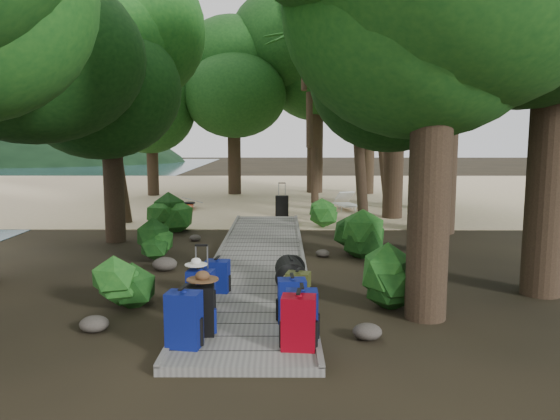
# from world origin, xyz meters

# --- Properties ---
(ground) EXTENTS (120.00, 120.00, 0.00)m
(ground) POSITION_xyz_m (0.00, 0.00, 0.00)
(ground) COLOR black
(ground) RESTS_ON ground
(sand_beach) EXTENTS (40.00, 22.00, 0.02)m
(sand_beach) POSITION_xyz_m (0.00, 16.00, 0.01)
(sand_beach) COLOR #CAAF88
(sand_beach) RESTS_ON ground
(boardwalk) EXTENTS (2.00, 12.00, 0.12)m
(boardwalk) POSITION_xyz_m (0.00, 1.00, 0.06)
(boardwalk) COLOR slate
(boardwalk) RESTS_ON ground
(backpack_left_a) EXTENTS (0.47, 0.36, 0.80)m
(backpack_left_a) POSITION_xyz_m (-0.75, -4.37, 0.52)
(backpack_left_a) COLOR navy
(backpack_left_a) RESTS_ON boardwalk
(backpack_left_b) EXTENTS (0.43, 0.32, 0.75)m
(backpack_left_b) POSITION_xyz_m (-0.62, -3.93, 0.50)
(backpack_left_b) COLOR black
(backpack_left_b) RESTS_ON boardwalk
(backpack_left_c) EXTENTS (0.43, 0.33, 0.73)m
(backpack_left_c) POSITION_xyz_m (-0.74, -3.01, 0.49)
(backpack_left_c) COLOR navy
(backpack_left_c) RESTS_ON boardwalk
(backpack_left_d) EXTENTS (0.43, 0.33, 0.61)m
(backpack_left_d) POSITION_xyz_m (-0.62, -1.88, 0.43)
(backpack_left_d) COLOR navy
(backpack_left_d) RESTS_ON boardwalk
(backpack_right_a) EXTENTS (0.45, 0.34, 0.76)m
(backpack_right_a) POSITION_xyz_m (0.70, -4.42, 0.50)
(backpack_right_a) COLOR maroon
(backpack_right_a) RESTS_ON boardwalk
(backpack_right_b) EXTENTS (0.42, 0.29, 0.75)m
(backpack_right_b) POSITION_xyz_m (0.75, -4.13, 0.49)
(backpack_right_b) COLOR navy
(backpack_right_b) RESTS_ON boardwalk
(backpack_right_c) EXTENTS (0.42, 0.31, 0.69)m
(backpack_right_c) POSITION_xyz_m (0.64, -3.39, 0.47)
(backpack_right_c) COLOR navy
(backpack_right_c) RESTS_ON boardwalk
(backpack_right_d) EXTENTS (0.42, 0.34, 0.57)m
(backpack_right_d) POSITION_xyz_m (0.75, -2.54, 0.40)
(backpack_right_d) COLOR #3B4219
(backpack_right_d) RESTS_ON boardwalk
(duffel_right_khaki) EXTENTS (0.43, 0.62, 0.40)m
(duffel_right_khaki) POSITION_xyz_m (0.67, -2.01, 0.32)
(duffel_right_khaki) COLOR brown
(duffel_right_khaki) RESTS_ON boardwalk
(duffel_right_black) EXTENTS (0.57, 0.83, 0.49)m
(duffel_right_black) POSITION_xyz_m (0.65, -1.50, 0.36)
(duffel_right_black) COLOR black
(duffel_right_black) RESTS_ON boardwalk
(suitcase_on_boardwalk) EXTENTS (0.40, 0.30, 0.56)m
(suitcase_on_boardwalk) POSITION_xyz_m (-0.75, -2.78, 0.40)
(suitcase_on_boardwalk) COLOR black
(suitcase_on_boardwalk) RESTS_ON boardwalk
(lone_suitcase_on_sand) EXTENTS (0.46, 0.26, 0.71)m
(lone_suitcase_on_sand) POSITION_xyz_m (0.49, 7.78, 0.38)
(lone_suitcase_on_sand) COLOR black
(lone_suitcase_on_sand) RESTS_ON sand_beach
(hat_brown) EXTENTS (0.43, 0.43, 0.13)m
(hat_brown) POSITION_xyz_m (-0.57, -3.90, 0.94)
(hat_brown) COLOR #51351E
(hat_brown) RESTS_ON backpack_left_b
(hat_white) EXTENTS (0.34, 0.34, 0.11)m
(hat_white) POSITION_xyz_m (-0.81, -2.96, 0.91)
(hat_white) COLOR silver
(hat_white) RESTS_ON backpack_left_c
(kayak) EXTENTS (1.14, 3.41, 0.33)m
(kayak) POSITION_xyz_m (-3.06, 9.63, 0.19)
(kayak) COLOR #BC3810
(kayak) RESTS_ON sand_beach
(sun_lounger) EXTENTS (1.12, 2.05, 0.63)m
(sun_lounger) POSITION_xyz_m (2.94, 9.41, 0.34)
(sun_lounger) COLOR silver
(sun_lounger) RESTS_ON sand_beach
(tree_right_a) EXTENTS (5.37, 5.37, 8.96)m
(tree_right_a) POSITION_xyz_m (2.71, -2.88, 4.48)
(tree_right_a) COLOR black
(tree_right_a) RESTS_ON ground
(tree_right_b) EXTENTS (5.44, 5.44, 9.72)m
(tree_right_b) POSITION_xyz_m (5.08, -1.61, 4.86)
(tree_right_b) COLOR black
(tree_right_b) RESTS_ON ground
(tree_right_c) EXTENTS (4.56, 4.56, 7.89)m
(tree_right_c) POSITION_xyz_m (3.97, 2.04, 3.95)
(tree_right_c) COLOR black
(tree_right_c) RESTS_ON ground
(tree_right_d) EXTENTS (6.75, 6.75, 12.38)m
(tree_right_d) POSITION_xyz_m (5.07, 4.63, 6.19)
(tree_right_d) COLOR black
(tree_right_d) RESTS_ON ground
(tree_right_e) EXTENTS (5.35, 5.35, 9.63)m
(tree_right_e) POSITION_xyz_m (4.26, 7.43, 4.82)
(tree_right_e) COLOR black
(tree_right_e) RESTS_ON ground
(tree_right_f) EXTENTS (5.86, 5.86, 10.46)m
(tree_right_f) POSITION_xyz_m (6.26, 9.51, 5.23)
(tree_right_f) COLOR black
(tree_right_f) RESTS_ON ground
(tree_left_c) EXTENTS (4.32, 4.32, 7.51)m
(tree_left_c) POSITION_xyz_m (-3.93, 3.24, 3.76)
(tree_left_c) COLOR black
(tree_left_c) RESTS_ON ground
(tree_back_a) EXTENTS (5.09, 5.09, 8.81)m
(tree_back_a) POSITION_xyz_m (-1.78, 15.09, 4.41)
(tree_back_a) COLOR black
(tree_back_a) RESTS_ON ground
(tree_back_b) EXTENTS (6.23, 6.23, 11.13)m
(tree_back_b) POSITION_xyz_m (2.11, 15.84, 5.57)
(tree_back_b) COLOR black
(tree_back_b) RESTS_ON ground
(tree_back_c) EXTENTS (4.64, 4.64, 8.35)m
(tree_back_c) POSITION_xyz_m (4.63, 15.26, 4.17)
(tree_back_c) COLOR black
(tree_back_c) RESTS_ON ground
(tree_back_d) EXTENTS (4.54, 4.54, 7.56)m
(tree_back_d) POSITION_xyz_m (-5.56, 14.49, 3.78)
(tree_back_d) COLOR black
(tree_back_d) RESTS_ON ground
(palm_right_a) EXTENTS (4.54, 4.54, 7.74)m
(palm_right_a) POSITION_xyz_m (3.13, 5.66, 3.87)
(palm_right_a) COLOR #163C10
(palm_right_a) RESTS_ON ground
(palm_right_b) EXTENTS (4.95, 4.95, 9.56)m
(palm_right_b) POSITION_xyz_m (4.62, 10.36, 4.78)
(palm_right_b) COLOR #163C10
(palm_right_b) RESTS_ON ground
(palm_right_c) EXTENTS (4.33, 4.33, 6.89)m
(palm_right_c) POSITION_xyz_m (2.11, 11.80, 3.45)
(palm_right_c) COLOR #163C10
(palm_right_c) RESTS_ON ground
(palm_left_a) EXTENTS (4.80, 4.80, 7.64)m
(palm_left_a) POSITION_xyz_m (-4.79, 6.31, 3.82)
(palm_left_a) COLOR #163C10
(palm_left_a) RESTS_ON ground
(rock_left_a) EXTENTS (0.42, 0.38, 0.23)m
(rock_left_a) POSITION_xyz_m (-2.20, -3.51, 0.12)
(rock_left_a) COLOR #4C473F
(rock_left_a) RESTS_ON ground
(rock_left_b) EXTENTS (0.36, 0.33, 0.20)m
(rock_left_b) POSITION_xyz_m (-2.22, -1.97, 0.10)
(rock_left_b) COLOR #4C473F
(rock_left_b) RESTS_ON ground
(rock_left_c) EXTENTS (0.51, 0.46, 0.28)m
(rock_left_c) POSITION_xyz_m (-1.95, 0.07, 0.14)
(rock_left_c) COLOR #4C473F
(rock_left_c) RESTS_ON ground
(rock_left_d) EXTENTS (0.31, 0.27, 0.17)m
(rock_left_d) POSITION_xyz_m (-1.83, 3.32, 0.08)
(rock_left_d) COLOR #4C473F
(rock_left_d) RESTS_ON ground
(rock_right_a) EXTENTS (0.41, 0.36, 0.22)m
(rock_right_a) POSITION_xyz_m (1.67, -3.80, 0.11)
(rock_right_a) COLOR #4C473F
(rock_right_a) RESTS_ON ground
(rock_right_b) EXTENTS (0.53, 0.47, 0.29)m
(rock_right_b) POSITION_xyz_m (2.77, -1.65, 0.14)
(rock_right_b) COLOR #4C473F
(rock_right_b) RESTS_ON ground
(rock_right_c) EXTENTS (0.32, 0.29, 0.18)m
(rock_right_c) POSITION_xyz_m (1.44, 1.39, 0.09)
(rock_right_c) COLOR #4C473F
(rock_right_c) RESTS_ON ground
(rock_right_d) EXTENTS (0.51, 0.46, 0.28)m
(rock_right_d) POSITION_xyz_m (2.62, 3.96, 0.14)
(rock_right_d) COLOR #4C473F
(rock_right_d) RESTS_ON ground
(shrub_left_a) EXTENTS (0.94, 0.94, 0.84)m
(shrub_left_a) POSITION_xyz_m (-2.01, -2.51, 0.42)
(shrub_left_a) COLOR #174D19
(shrub_left_a) RESTS_ON ground
(shrub_left_b) EXTENTS (0.92, 0.92, 0.83)m
(shrub_left_b) POSITION_xyz_m (-2.29, 0.91, 0.41)
(shrub_left_b) COLOR #174D19
(shrub_left_b) RESTS_ON ground
(shrub_left_c) EXTENTS (1.25, 1.25, 1.12)m
(shrub_left_c) POSITION_xyz_m (-2.80, 4.80, 0.56)
(shrub_left_c) COLOR #174D19
(shrub_left_c) RESTS_ON ground
(shrub_right_a) EXTENTS (1.03, 1.03, 0.93)m
(shrub_right_a) POSITION_xyz_m (2.33, -2.53, 0.46)
(shrub_right_a) COLOR #174D19
(shrub_right_a) RESTS_ON ground
(shrub_right_b) EXTENTS (1.16, 1.16, 1.04)m
(shrub_right_b) POSITION_xyz_m (2.32, 1.56, 0.52)
(shrub_right_b) COLOR #174D19
(shrub_right_b) RESTS_ON ground
(shrub_right_c) EXTENTS (0.91, 0.91, 0.82)m
(shrub_right_c) POSITION_xyz_m (1.77, 5.54, 0.41)
(shrub_right_c) COLOR #174D19
(shrub_right_c) RESTS_ON ground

